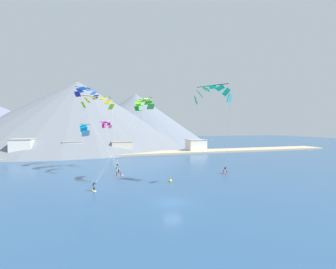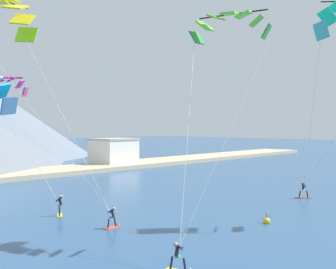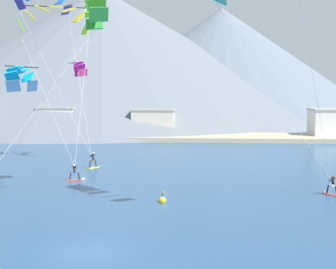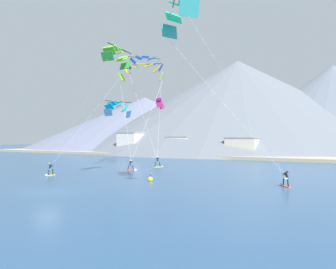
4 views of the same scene
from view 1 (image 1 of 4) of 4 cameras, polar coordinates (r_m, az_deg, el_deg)
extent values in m
plane|color=navy|center=(32.33, 1.10, -16.76)|extent=(400.00, 400.00, 0.00)
cube|color=yellow|center=(39.15, -18.25, -13.45)|extent=(0.68, 1.49, 0.07)
cylinder|color=black|center=(39.43, -18.34, -12.77)|extent=(0.15, 0.25, 0.70)
cylinder|color=black|center=(38.67, -18.16, -13.06)|extent=(0.15, 0.25, 0.70)
cube|color=#33B266|center=(38.95, -18.26, -12.36)|extent=(0.33, 0.27, 0.12)
cylinder|color=black|center=(38.86, -18.40, -11.91)|extent=(0.42, 0.27, 0.60)
cylinder|color=black|center=(38.94, -18.28, -11.63)|extent=(0.51, 0.17, 0.39)
cylinder|color=black|center=(38.73, -18.22, -11.70)|extent=(0.51, 0.17, 0.39)
cylinder|color=black|center=(38.87, -17.98, -11.69)|extent=(0.12, 0.52, 0.03)
sphere|color=tan|center=(38.76, -18.60, -11.39)|extent=(0.21, 0.21, 0.21)
cone|color=white|center=(38.30, -18.04, -13.70)|extent=(0.41, 0.36, 0.36)
cube|color=#E54C33|center=(51.85, 14.28, -9.60)|extent=(1.31, 1.35, 0.07)
cylinder|color=black|center=(51.68, 14.71, -9.21)|extent=(0.25, 0.25, 0.71)
cylinder|color=black|center=(51.88, 13.86, -9.16)|extent=(0.25, 0.25, 0.71)
cube|color=white|center=(51.70, 14.29, -8.76)|extent=(0.37, 0.37, 0.12)
cylinder|color=black|center=(51.73, 14.32, -8.40)|extent=(0.43, 0.42, 0.60)
cylinder|color=black|center=(51.57, 14.41, -8.24)|extent=(0.42, 0.41, 0.39)
cylinder|color=black|center=(51.63, 14.17, -8.22)|extent=(0.42, 0.41, 0.39)
cylinder|color=black|center=(51.44, 14.24, -8.30)|extent=(0.38, 0.40, 0.03)
sphere|color=brown|center=(51.79, 14.36, -7.97)|extent=(0.22, 0.22, 0.22)
cone|color=white|center=(52.07, 13.35, -9.47)|extent=(0.47, 0.47, 0.36)
cube|color=#E54C33|center=(49.28, -12.41, -10.20)|extent=(1.50, 0.70, 0.07)
cylinder|color=#231E28|center=(49.10, -12.87, -9.80)|extent=(0.25, 0.15, 0.69)
cylinder|color=#231E28|center=(49.30, -11.96, -9.74)|extent=(0.25, 0.15, 0.69)
cube|color=blue|center=(49.12, -12.42, -9.33)|extent=(0.27, 0.33, 0.12)
cylinder|color=#231E28|center=(48.98, -12.39, -8.99)|extent=(0.27, 0.42, 0.59)
cylinder|color=#231E28|center=(49.01, -12.55, -8.78)|extent=(0.17, 0.50, 0.38)
cylinder|color=#231E28|center=(49.07, -12.30, -8.77)|extent=(0.17, 0.50, 0.38)
cylinder|color=black|center=(49.22, -12.48, -8.77)|extent=(0.52, 0.13, 0.03)
sphere|color=beige|center=(48.78, -12.35, -8.60)|extent=(0.21, 0.21, 0.21)
cone|color=white|center=(49.50, -11.43, -10.06)|extent=(0.36, 0.41, 0.36)
cube|color=yellow|center=(55.88, -12.72, -8.75)|extent=(1.21, 1.42, 0.07)
cylinder|color=#14232D|center=(55.48, -12.95, -8.39)|extent=(0.25, 0.28, 0.77)
cylinder|color=#14232D|center=(56.14, -12.51, -8.27)|extent=(0.25, 0.28, 0.77)
cube|color=orange|center=(55.74, -12.73, -7.90)|extent=(0.41, 0.39, 0.12)
cylinder|color=#14232D|center=(55.65, -12.68, -7.56)|extent=(0.42, 0.40, 0.65)
cylinder|color=#14232D|center=(55.57, -12.84, -7.38)|extent=(0.50, 0.40, 0.42)
cylinder|color=#14232D|center=(55.77, -12.70, -7.34)|extent=(0.50, 0.40, 0.42)
cylinder|color=black|center=(55.77, -12.93, -7.38)|extent=(0.34, 0.44, 0.03)
sphere|color=beige|center=(55.53, -12.60, -7.14)|extent=(0.24, 0.24, 0.24)
cone|color=white|center=(56.60, -12.25, -8.54)|extent=(0.47, 0.46, 0.36)
cube|color=green|center=(43.38, -7.58, 6.59)|extent=(1.47, 0.83, 1.05)
cube|color=#72DF28|center=(42.83, -7.33, 7.67)|extent=(1.52, 1.10, 0.89)
cube|color=#72DF28|center=(42.08, -6.89, 8.45)|extent=(1.56, 1.29, 0.63)
cube|color=#72DF28|center=(41.21, -6.31, 8.84)|extent=(1.57, 1.37, 0.29)
cube|color=#72DF28|center=(40.33, -5.64, 8.74)|extent=(1.55, 1.39, 0.63)
cube|color=#72DF28|center=(39.54, -4.97, 8.16)|extent=(1.49, 1.31, 0.89)
cube|color=green|center=(38.94, -4.39, 7.14)|extent=(1.41, 1.10, 1.05)
cylinder|color=black|center=(41.49, -5.57, 8.90)|extent=(0.87, 5.12, 0.10)
cylinder|color=silver|center=(40.56, -12.48, -2.36)|extent=(7.88, 5.12, 12.19)
cylinder|color=silver|center=(38.04, -11.04, -2.63)|extent=(9.36, 0.16, 12.19)
cube|color=teal|center=(39.83, 15.42, 8.82)|extent=(1.63, 1.28, 1.46)
cube|color=#14E59C|center=(40.33, 14.60, 10.40)|extent=(1.95, 1.67, 1.34)
cube|color=#14E59C|center=(40.84, 13.16, 11.44)|extent=(2.11, 1.97, 0.97)
cube|color=#14E59C|center=(41.26, 11.36, 11.75)|extent=(2.10, 2.11, 0.43)
cube|color=#14E59C|center=(41.52, 9.56, 11.30)|extent=(1.95, 2.11, 0.97)
cube|color=#14E59C|center=(41.57, 8.05, 10.19)|extent=(1.64, 1.96, 1.34)
cube|color=teal|center=(41.41, 7.10, 8.61)|extent=(1.23, 1.66, 1.46)
cylinder|color=black|center=(40.62, 11.10, 12.11)|extent=(3.52, 4.91, 0.10)
cylinder|color=silver|center=(45.08, 14.80, -1.26)|extent=(5.22, 10.04, 13.27)
cylinder|color=silver|center=(45.81, 10.97, -1.18)|extent=(9.75, 5.73, 13.27)
cube|color=#79C618|center=(54.98, -20.64, 7.06)|extent=(1.28, 1.99, 1.50)
cube|color=yellow|center=(55.28, -19.74, 8.21)|extent=(1.69, 2.14, 1.27)
cube|color=yellow|center=(55.77, -18.54, 8.93)|extent=(1.98, 2.21, 0.88)
cube|color=yellow|center=(56.37, -17.21, 9.13)|extent=(2.11, 2.23, 0.38)
cube|color=yellow|center=(57.01, -15.94, 8.80)|extent=(2.13, 2.16, 0.88)
cube|color=yellow|center=(57.59, -14.89, 8.00)|extent=(1.98, 2.02, 1.27)
cube|color=#79C618|center=(58.05, -14.20, 6.85)|extent=(1.67, 1.82, 1.50)
cylinder|color=black|center=(57.08, -17.56, 9.15)|extent=(6.87, 2.29, 0.10)
cylinder|color=silver|center=(51.47, -16.95, -0.79)|extent=(7.46, 6.45, 13.48)
cylinder|color=silver|center=(53.25, -13.31, -0.67)|extent=(0.68, 9.78, 13.48)
cube|color=#282394|center=(59.46, -21.99, 9.51)|extent=(1.69, 1.63, 1.23)
cube|color=blue|center=(60.12, -21.46, 10.39)|extent=(1.93, 1.89, 0.98)
cube|color=blue|center=(60.97, -20.72, 10.91)|extent=(2.08, 2.05, 0.59)
cube|color=blue|center=(61.87, -19.88, 11.00)|extent=(2.11, 2.08, 0.13)
cube|color=blue|center=(62.72, -19.07, 10.68)|extent=(2.08, 2.05, 0.59)
cube|color=blue|center=(63.40, -18.37, 9.98)|extent=(1.94, 1.89, 0.98)
cube|color=#282394|center=(63.83, -17.89, 9.02)|extent=(1.70, 1.62, 1.23)
cylinder|color=black|center=(62.39, -20.37, 10.93)|extent=(4.33, 4.75, 0.10)
cylinder|color=silver|center=(56.73, -17.67, 1.04)|extent=(9.05, 3.68, 16.38)
cylinder|color=silver|center=(59.23, -15.49, 1.10)|extent=(4.60, 8.64, 16.38)
cube|color=#C02E6B|center=(57.54, -14.48, 1.98)|extent=(0.86, 0.84, 0.87)
cube|color=#E022A2|center=(57.81, -14.80, 2.62)|extent=(0.99, 1.05, 0.82)
cube|color=#E022A2|center=(58.32, -15.18, 3.05)|extent=(1.08, 1.13, 0.63)
cube|color=#E022A2|center=(58.99, -15.54, 3.19)|extent=(1.13, 1.10, 0.33)
cube|color=#E022A2|center=(59.69, -15.83, 3.02)|extent=(1.12, 0.99, 0.63)
cube|color=#E022A2|center=(60.30, -15.98, 2.58)|extent=(1.07, 0.78, 0.82)
cube|color=#C02E6B|center=(60.71, -15.99, 1.96)|extent=(0.97, 0.50, 0.87)
cylinder|color=black|center=(58.82, -15.88, 3.09)|extent=(2.27, 2.80, 0.10)
cube|color=#396895|center=(55.94, -19.90, 0.37)|extent=(1.31, 0.89, 1.29)
cube|color=#0CBEED|center=(55.39, -20.27, 1.32)|extent=(1.32, 1.21, 1.23)
cube|color=#0CBEED|center=(54.49, -20.57, 1.99)|extent=(1.33, 1.32, 0.97)
cube|color=#0CBEED|center=(53.39, -20.76, 2.23)|extent=(1.34, 1.21, 0.53)
cube|color=#0CBEED|center=(52.27, -20.78, 1.99)|extent=(1.34, 1.27, 0.97)
cube|color=#0CBEED|center=(51.34, -20.63, 1.28)|extent=(1.33, 1.15, 1.23)
cube|color=#396895|center=(50.77, -20.33, 0.21)|extent=(1.32, 0.83, 1.29)
cylinder|color=black|center=(53.34, -20.15, 2.44)|extent=(1.79, 4.88, 0.10)
sphere|color=yellow|center=(43.32, 0.62, -11.69)|extent=(0.56, 0.56, 0.56)
cylinder|color=black|center=(43.20, 0.63, -11.04)|extent=(0.04, 0.04, 0.44)
cube|color=yellow|center=(43.19, 0.74, -10.80)|extent=(0.18, 0.01, 0.12)
cube|color=tan|center=(84.60, -10.52, -4.88)|extent=(180.00, 10.00, 0.70)
cube|color=silver|center=(94.07, 7.14, -2.91)|extent=(7.27, 6.00, 4.83)
cube|color=#9D9992|center=(93.88, 7.14, -1.35)|extent=(7.56, 6.24, 0.30)
cube|color=silver|center=(86.84, -22.94, -3.40)|extent=(6.31, 5.47, 5.00)
cube|color=#9D9992|center=(86.63, -22.97, -1.65)|extent=(6.56, 5.69, 0.30)
cube|color=silver|center=(88.39, -32.98, -3.08)|extent=(6.37, 6.38, 6.18)
cube|color=#9D9992|center=(88.19, -33.02, -0.98)|extent=(6.63, 6.64, 0.30)
cube|color=beige|center=(85.93, -11.74, -3.45)|extent=(7.21, 4.17, 4.65)
cube|color=gray|center=(85.74, -11.75, -1.81)|extent=(7.50, 4.33, 0.30)
cone|color=slate|center=(138.04, -21.90, 4.99)|extent=(124.50, 124.50, 36.03)
cone|color=slate|center=(145.70, -8.21, 4.05)|extent=(90.59, 90.59, 31.49)
camera|label=2|loc=(29.80, -58.15, -4.11)|focal=50.00mm
camera|label=3|loc=(16.22, 54.97, -4.06)|focal=50.00mm
camera|label=4|loc=(35.38, 55.59, -8.09)|focal=35.00mm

